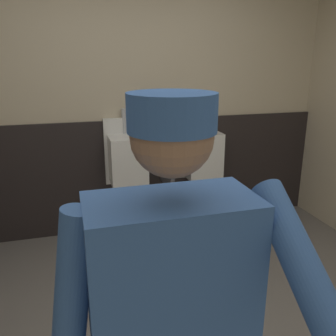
% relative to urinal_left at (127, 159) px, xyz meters
% --- Properties ---
extents(wall_back, '(4.62, 0.12, 2.69)m').
position_rel_urinal_left_xyz_m(wall_back, '(0.04, 0.22, 0.57)').
color(wall_back, beige).
rests_on(wall_back, ground_plane).
extents(wainscot_band_back, '(4.02, 0.03, 1.13)m').
position_rel_urinal_left_xyz_m(wainscot_band_back, '(0.04, 0.14, -0.21)').
color(wainscot_band_back, black).
rests_on(wainscot_band_back, ground_plane).
extents(urinal_left, '(0.40, 0.34, 1.24)m').
position_rel_urinal_left_xyz_m(urinal_left, '(0.00, 0.00, 0.00)').
color(urinal_left, white).
rests_on(urinal_left, ground_plane).
extents(urinal_middle, '(0.40, 0.34, 1.24)m').
position_rel_urinal_left_xyz_m(urinal_middle, '(0.75, 0.00, 0.00)').
color(urinal_middle, white).
rests_on(urinal_middle, ground_plane).
extents(privacy_divider_panel, '(0.04, 0.40, 0.90)m').
position_rel_urinal_left_xyz_m(privacy_divider_panel, '(0.38, -0.07, 0.17)').
color(privacy_divider_panel, '#4C4C51').
extents(person, '(0.67, 0.60, 1.63)m').
position_rel_urinal_left_xyz_m(person, '(-0.28, -2.47, 0.18)').
color(person, '#2D3342').
rests_on(person, ground_plane).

